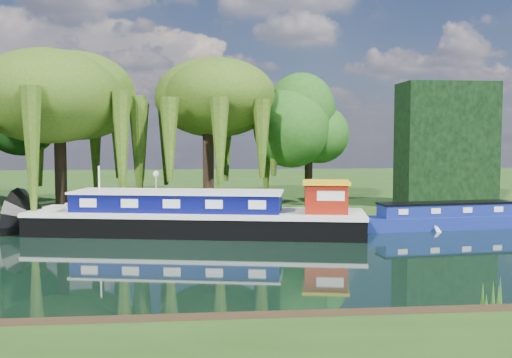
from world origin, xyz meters
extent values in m
plane|color=black|center=(0.00, 0.00, 0.00)|extent=(120.00, 120.00, 0.00)
cube|color=#1B370F|center=(0.00, 34.00, 0.23)|extent=(120.00, 52.00, 0.45)
cube|color=black|center=(2.76, 6.80, 0.42)|extent=(17.20, 6.84, 1.12)
cube|color=silver|center=(2.76, 6.80, 1.07)|extent=(17.30, 6.93, 0.21)
cube|color=#060949|center=(1.84, 6.98, 1.63)|extent=(10.73, 4.61, 0.89)
cube|color=silver|center=(1.84, 6.98, 2.13)|extent=(10.95, 4.83, 0.11)
cube|color=maroon|center=(9.17, 5.57, 1.88)|extent=(2.40, 2.40, 1.40)
cube|color=#E6AF10|center=(9.17, 5.57, 2.66)|extent=(2.68, 2.68, 0.15)
cylinder|color=silver|center=(-2.19, 7.75, 2.30)|extent=(0.09, 0.09, 2.24)
cube|color=navy|center=(16.08, 7.30, 0.29)|extent=(10.59, 2.81, 0.78)
cube|color=navy|center=(16.08, 7.30, 1.01)|extent=(7.42, 2.05, 0.65)
cube|color=black|center=(16.08, 7.30, 1.38)|extent=(7.51, 2.15, 0.09)
cube|color=silver|center=(13.42, 6.35, 1.04)|extent=(0.52, 0.10, 0.28)
cube|color=silver|center=(15.24, 6.54, 1.04)|extent=(0.52, 0.10, 0.28)
cube|color=silver|center=(17.06, 6.73, 1.04)|extent=(0.52, 0.10, 0.28)
cube|color=silver|center=(18.88, 6.91, 1.04)|extent=(0.52, 0.10, 0.28)
imported|color=silver|center=(14.99, 6.89, 0.00)|extent=(2.44, 2.17, 1.18)
cylinder|color=black|center=(-5.38, 13.15, 3.18)|extent=(0.71, 0.71, 5.47)
ellipsoid|color=#28460F|center=(-5.38, 13.15, 7.13)|extent=(7.63, 7.63, 4.93)
cylinder|color=black|center=(3.49, 14.48, 3.07)|extent=(0.74, 0.74, 5.25)
ellipsoid|color=#28460F|center=(3.49, 14.48, 6.87)|extent=(7.17, 7.17, 4.63)
cylinder|color=black|center=(-8.52, 18.46, 3.52)|extent=(0.52, 0.52, 6.14)
ellipsoid|color=black|center=(-8.52, 18.46, 6.03)|extent=(4.91, 4.91, 4.91)
cylinder|color=black|center=(10.09, 15.04, 3.28)|extent=(0.53, 0.53, 5.65)
ellipsoid|color=#1B4611|center=(10.09, 15.04, 5.59)|extent=(4.52, 4.52, 4.52)
cube|color=black|center=(19.00, 14.00, 4.45)|extent=(6.00, 3.00, 8.00)
cylinder|color=silver|center=(0.50, 10.50, 1.55)|extent=(0.10, 0.10, 2.20)
sphere|color=white|center=(0.50, 10.50, 2.83)|extent=(0.36, 0.36, 0.36)
cylinder|color=silver|center=(-4.00, 8.40, 0.95)|extent=(0.16, 0.16, 1.00)
cylinder|color=silver|center=(3.00, 8.40, 0.95)|extent=(0.16, 0.16, 1.00)
cylinder|color=silver|center=(9.00, 8.40, 0.95)|extent=(0.16, 0.16, 1.00)
cone|color=#1D4B14|center=(11.00, -7.70, 0.55)|extent=(1.20, 1.20, 1.10)
camera|label=1|loc=(3.02, -21.99, 4.81)|focal=40.00mm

